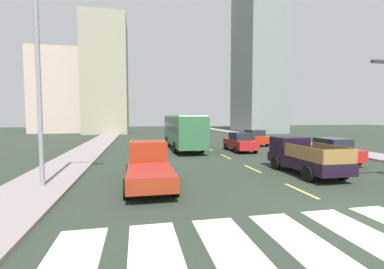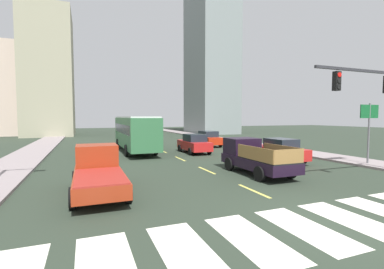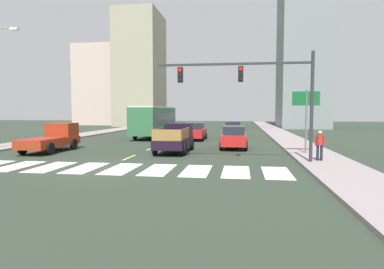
% 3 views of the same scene
% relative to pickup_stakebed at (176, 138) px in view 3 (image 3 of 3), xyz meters
% --- Properties ---
extents(ground_plane, '(160.00, 160.00, 0.00)m').
position_rel_pickup_stakebed_xyz_m(ground_plane, '(-2.25, -7.34, -0.94)').
color(ground_plane, '#2A3529').
extents(sidewalk_right, '(3.04, 110.00, 0.15)m').
position_rel_pickup_stakebed_xyz_m(sidewalk_right, '(9.15, 10.66, -0.86)').
color(sidewalk_right, gray).
rests_on(sidewalk_right, ground).
extents(sidewalk_left, '(3.04, 110.00, 0.15)m').
position_rel_pickup_stakebed_xyz_m(sidewalk_left, '(-13.64, 10.66, -0.86)').
color(sidewalk_left, gray).
rests_on(sidewalk_left, ground).
extents(crosswalk_stripe_2, '(1.26, 3.34, 0.01)m').
position_rel_pickup_stakebed_xyz_m(crosswalk_stripe_2, '(-6.93, -7.34, -0.93)').
color(crosswalk_stripe_2, silver).
rests_on(crosswalk_stripe_2, ground).
extents(crosswalk_stripe_3, '(1.26, 3.34, 0.01)m').
position_rel_pickup_stakebed_xyz_m(crosswalk_stripe_3, '(-5.06, -7.34, -0.93)').
color(crosswalk_stripe_3, silver).
rests_on(crosswalk_stripe_3, ground).
extents(crosswalk_stripe_4, '(1.26, 3.34, 0.01)m').
position_rel_pickup_stakebed_xyz_m(crosswalk_stripe_4, '(-3.18, -7.34, -0.93)').
color(crosswalk_stripe_4, silver).
rests_on(crosswalk_stripe_4, ground).
extents(crosswalk_stripe_5, '(1.26, 3.34, 0.01)m').
position_rel_pickup_stakebed_xyz_m(crosswalk_stripe_5, '(-1.31, -7.34, -0.93)').
color(crosswalk_stripe_5, silver).
rests_on(crosswalk_stripe_5, ground).
extents(crosswalk_stripe_6, '(1.26, 3.34, 0.01)m').
position_rel_pickup_stakebed_xyz_m(crosswalk_stripe_6, '(0.57, -7.34, -0.93)').
color(crosswalk_stripe_6, silver).
rests_on(crosswalk_stripe_6, ground).
extents(crosswalk_stripe_7, '(1.26, 3.34, 0.01)m').
position_rel_pickup_stakebed_xyz_m(crosswalk_stripe_7, '(2.44, -7.34, -0.93)').
color(crosswalk_stripe_7, silver).
rests_on(crosswalk_stripe_7, ground).
extents(crosswalk_stripe_8, '(1.26, 3.34, 0.01)m').
position_rel_pickup_stakebed_xyz_m(crosswalk_stripe_8, '(4.32, -7.34, -0.93)').
color(crosswalk_stripe_8, silver).
rests_on(crosswalk_stripe_8, ground).
extents(crosswalk_stripe_9, '(1.26, 3.34, 0.01)m').
position_rel_pickup_stakebed_xyz_m(crosswalk_stripe_9, '(6.19, -7.34, -0.93)').
color(crosswalk_stripe_9, silver).
rests_on(crosswalk_stripe_9, ground).
extents(lane_dash_0, '(0.16, 2.40, 0.01)m').
position_rel_pickup_stakebed_xyz_m(lane_dash_0, '(-2.25, -3.34, -0.93)').
color(lane_dash_0, '#D3C753').
rests_on(lane_dash_0, ground).
extents(lane_dash_1, '(0.16, 2.40, 0.01)m').
position_rel_pickup_stakebed_xyz_m(lane_dash_1, '(-2.25, 1.66, -0.93)').
color(lane_dash_1, '#D3C753').
rests_on(lane_dash_1, ground).
extents(lane_dash_2, '(0.16, 2.40, 0.01)m').
position_rel_pickup_stakebed_xyz_m(lane_dash_2, '(-2.25, 6.66, -0.93)').
color(lane_dash_2, '#D3C753').
rests_on(lane_dash_2, ground).
extents(lane_dash_3, '(0.16, 2.40, 0.01)m').
position_rel_pickup_stakebed_xyz_m(lane_dash_3, '(-2.25, 11.66, -0.93)').
color(lane_dash_3, '#D3C753').
rests_on(lane_dash_3, ground).
extents(lane_dash_4, '(0.16, 2.40, 0.01)m').
position_rel_pickup_stakebed_xyz_m(lane_dash_4, '(-2.25, 16.66, -0.93)').
color(lane_dash_4, '#D3C753').
rests_on(lane_dash_4, ground).
extents(lane_dash_5, '(0.16, 2.40, 0.01)m').
position_rel_pickup_stakebed_xyz_m(lane_dash_5, '(-2.25, 21.66, -0.93)').
color(lane_dash_5, '#D3C753').
rests_on(lane_dash_5, ground).
extents(lane_dash_6, '(0.16, 2.40, 0.01)m').
position_rel_pickup_stakebed_xyz_m(lane_dash_6, '(-2.25, 26.66, -0.93)').
color(lane_dash_6, '#D3C753').
rests_on(lane_dash_6, ground).
extents(lane_dash_7, '(0.16, 2.40, 0.01)m').
position_rel_pickup_stakebed_xyz_m(lane_dash_7, '(-2.25, 31.66, -0.93)').
color(lane_dash_7, '#D3C753').
rests_on(lane_dash_7, ground).
extents(pickup_stakebed, '(2.18, 5.20, 1.96)m').
position_rel_pickup_stakebed_xyz_m(pickup_stakebed, '(0.00, 0.00, 0.00)').
color(pickup_stakebed, black).
rests_on(pickup_stakebed, ground).
extents(pickup_dark, '(2.18, 5.20, 1.96)m').
position_rel_pickup_stakebed_xyz_m(pickup_dark, '(-8.66, -0.96, -0.02)').
color(pickup_dark, maroon).
rests_on(pickup_dark, ground).
extents(city_bus, '(2.72, 10.80, 3.32)m').
position_rel_pickup_stakebed_xyz_m(city_bus, '(-4.75, 12.41, 1.02)').
color(city_bus, '#336C41').
rests_on(city_bus, ground).
extents(sedan_mid, '(2.02, 4.40, 1.72)m').
position_rel_pickup_stakebed_xyz_m(sedan_mid, '(4.01, 2.55, -0.08)').
color(sedan_mid, red).
rests_on(sedan_mid, ground).
extents(sedan_near_left, '(2.02, 4.40, 1.72)m').
position_rel_pickup_stakebed_xyz_m(sedan_near_left, '(3.66, 14.25, -0.08)').
color(sedan_near_left, red).
rests_on(sedan_near_left, ground).
extents(sedan_near_right, '(2.02, 4.40, 1.72)m').
position_rel_pickup_stakebed_xyz_m(sedan_near_right, '(0.09, 9.50, -0.08)').
color(sedan_near_right, red).
rests_on(sedan_near_right, ground).
extents(traffic_signal_gantry, '(8.41, 0.27, 6.00)m').
position_rel_pickup_stakebed_xyz_m(traffic_signal_gantry, '(5.58, -4.53, 3.24)').
color(traffic_signal_gantry, '#2D2D33').
rests_on(traffic_signal_gantry, ground).
extents(direction_sign_green, '(1.70, 0.12, 4.20)m').
position_rel_pickup_stakebed_xyz_m(direction_sign_green, '(8.63, -0.76, 2.10)').
color(direction_sign_green, slate).
rests_on(direction_sign_green, ground).
extents(pedestrian_waiting, '(0.53, 0.34, 1.64)m').
position_rel_pickup_stakebed_xyz_m(pedestrian_waiting, '(8.79, -4.07, 0.18)').
color(pedestrian_waiting, '#1D1D2E').
rests_on(pedestrian_waiting, sidewalk_right).
extents(tower_tall_centre, '(7.61, 11.31, 29.24)m').
position_rel_pickup_stakebed_xyz_m(tower_tall_centre, '(14.74, 36.81, 13.69)').
color(tower_tall_centre, gray).
rests_on(tower_tall_centre, ground).
extents(block_mid_left, '(10.18, 11.46, 16.25)m').
position_rel_pickup_stakebed_xyz_m(block_mid_left, '(-23.98, 46.01, 7.19)').
color(block_mid_left, beige).
rests_on(block_mid_left, ground).
extents(block_mid_right, '(7.82, 10.91, 21.53)m').
position_rel_pickup_stakebed_xyz_m(block_mid_right, '(-14.82, 40.55, 9.83)').
color(block_mid_right, '#9F9B7F').
rests_on(block_mid_right, ground).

